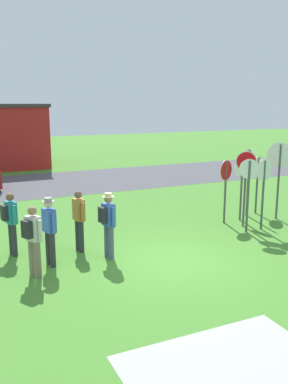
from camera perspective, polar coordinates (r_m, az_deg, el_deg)
ground_plane at (r=10.92m, az=3.88°, el=-9.31°), size 80.00×80.00×0.00m
street_asphalt at (r=21.44m, az=-11.15°, el=1.27°), size 60.00×6.40×0.01m
concrete_path at (r=6.99m, az=12.13°, el=-23.01°), size 3.20×2.40×0.01m
stop_sign_nearest at (r=14.06m, az=11.08°, el=1.54°), size 0.65×0.28×2.14m
stop_sign_center_cluster at (r=14.96m, az=18.00°, el=3.37°), size 0.66×0.59×2.66m
stop_sign_tallest at (r=15.13m, az=14.08°, el=2.73°), size 0.11×0.63×2.41m
stop_sign_far_back at (r=13.17m, az=14.08°, el=1.03°), size 0.54×0.32×2.31m
stop_sign_leaning_left at (r=14.52m, az=13.20°, el=1.74°), size 0.23×0.65×2.13m
stop_sign_low_front at (r=15.57m, az=15.23°, el=2.40°), size 0.74×0.47×2.12m
stop_sign_leaning_right at (r=13.81m, az=13.67°, el=2.04°), size 0.53×0.45×2.46m
stop_sign_rear_left at (r=13.60m, az=16.01°, el=1.33°), size 0.70×0.12×2.28m
person_with_sunhat at (r=11.40m, az=-8.86°, el=-3.46°), size 0.28×0.56×1.69m
person_on_left at (r=9.95m, az=-14.93°, el=-5.89°), size 0.46×0.51×1.69m
person_in_dark_shirt at (r=11.50m, az=-17.73°, el=-3.60°), size 0.41×0.56×1.69m
person_near_signs at (r=10.79m, az=-4.94°, el=-3.93°), size 0.42×0.56×1.74m
person_in_teal at (r=10.52m, az=-12.78°, el=-4.76°), size 0.32×0.55×1.74m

